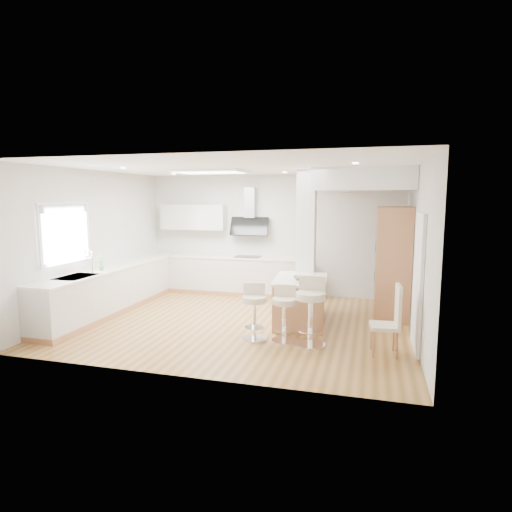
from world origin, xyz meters
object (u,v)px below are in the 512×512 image
(bar_stool_a, at_px, (254,309))
(dining_chair, at_px, (391,318))
(bar_stool_b, at_px, (284,310))
(peninsula, at_px, (300,301))
(bar_stool_c, at_px, (311,307))

(bar_stool_a, distance_m, dining_chair, 2.10)
(bar_stool_a, height_order, bar_stool_b, bar_stool_a)
(peninsula, bearing_deg, dining_chair, -42.74)
(bar_stool_a, bearing_deg, peninsula, 45.19)
(peninsula, relative_size, bar_stool_c, 1.36)
(peninsula, height_order, bar_stool_a, peninsula)
(peninsula, relative_size, bar_stool_a, 1.61)
(peninsula, xyz_separation_m, dining_chair, (1.52, -1.19, 0.13))
(bar_stool_b, xyz_separation_m, bar_stool_c, (0.43, -0.07, 0.10))
(bar_stool_c, bearing_deg, bar_stool_a, 176.23)
(bar_stool_a, height_order, dining_chair, dining_chair)
(peninsula, xyz_separation_m, bar_stool_b, (-0.09, -1.02, 0.08))
(bar_stool_c, bearing_deg, peninsula, 105.92)
(dining_chair, bearing_deg, bar_stool_c, 169.63)
(peninsula, distance_m, bar_stool_c, 1.15)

